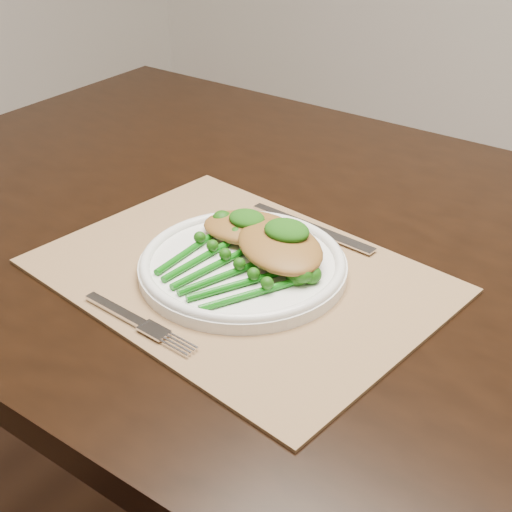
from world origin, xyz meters
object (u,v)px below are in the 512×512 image
Objects in this scene: chicken_fillet_left at (250,228)px; broccolini_bundle at (220,271)px; dining_table at (338,454)px; placemat at (239,275)px; dinner_plate at (243,264)px.

chicken_fillet_left reaches higher than broccolini_bundle.
placemat reaches higher than dining_table.
chicken_fillet_left reaches higher than placemat.
dinner_plate is 0.04m from broccolini_bundle.
broccolini_bundle is (-0.01, -0.04, 0.01)m from dinner_plate.
dinner_plate reaches higher than placemat.
chicken_fillet_left reaches higher than dining_table.
placemat is 2.41× the size of broccolini_bundle.
chicken_fillet_left is (-0.03, 0.06, 0.02)m from dinner_plate.
broccolini_bundle is at bearing -94.03° from chicken_fillet_left.
broccolini_bundle reaches higher than dinner_plate.
dining_table is 0.44m from broccolini_bundle.
dining_table is 0.43m from chicken_fillet_left.
dining_table is at bearing 58.85° from dinner_plate.
chicken_fillet_left is at bearing 121.80° from placemat.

